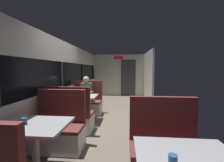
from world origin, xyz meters
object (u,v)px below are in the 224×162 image
(bench_front_aisle_facing_entry, at_px, (165,155))
(bench_mid_window_facing_entry, at_px, (87,104))
(bench_near_window_facing_entry, at_px, (58,131))
(coffee_cup_secondary, at_px, (24,121))
(dining_table_mid_window, at_px, (81,99))
(bench_mid_window_facing_end, at_px, (72,118))
(dining_table_near_window, at_px, (35,131))
(seated_passenger, at_px, (87,98))
(coffee_cup_primary, at_px, (173,160))

(bench_front_aisle_facing_entry, bearing_deg, bench_mid_window_facing_entry, 123.22)
(bench_near_window_facing_entry, relative_size, bench_mid_window_facing_entry, 1.00)
(bench_mid_window_facing_entry, relative_size, coffee_cup_secondary, 12.22)
(dining_table_mid_window, distance_m, bench_mid_window_facing_end, 0.77)
(dining_table_near_window, bearing_deg, dining_table_mid_window, 90.00)
(dining_table_near_window, xyz_separation_m, seated_passenger, (0.00, 2.76, -0.10))
(bench_near_window_facing_entry, xyz_separation_m, coffee_cup_secondary, (-0.13, -0.72, 0.46))
(dining_table_near_window, height_order, seated_passenger, seated_passenger)
(bench_near_window_facing_entry, bearing_deg, bench_mid_window_facing_entry, 90.00)
(coffee_cup_secondary, bearing_deg, bench_near_window_facing_entry, 79.70)
(bench_front_aisle_facing_entry, xyz_separation_m, coffee_cup_secondary, (-1.92, -0.12, 0.46))
(bench_mid_window_facing_end, height_order, bench_front_aisle_facing_entry, same)
(bench_near_window_facing_entry, relative_size, coffee_cup_primary, 12.22)
(dining_table_near_window, xyz_separation_m, dining_table_mid_window, (0.00, 2.13, 0.00))
(dining_table_mid_window, relative_size, seated_passenger, 0.71)
(bench_near_window_facing_entry, height_order, seated_passenger, seated_passenger)
(seated_passenger, distance_m, coffee_cup_primary, 3.86)
(bench_near_window_facing_entry, distance_m, bench_mid_window_facing_end, 0.73)
(dining_table_near_window, distance_m, coffee_cup_primary, 1.78)
(dining_table_mid_window, height_order, bench_mid_window_facing_entry, bench_mid_window_facing_entry)
(dining_table_near_window, relative_size, dining_table_mid_window, 1.00)
(bench_near_window_facing_entry, xyz_separation_m, bench_mid_window_facing_entry, (0.00, 2.13, 0.00))
(coffee_cup_primary, bearing_deg, bench_front_aisle_facing_entry, 78.16)
(bench_mid_window_facing_entry, bearing_deg, seated_passenger, -90.00)
(bench_front_aisle_facing_entry, distance_m, coffee_cup_secondary, 1.98)
(dining_table_mid_window, distance_m, bench_mid_window_facing_entry, 0.77)
(coffee_cup_primary, bearing_deg, dining_table_mid_window, 119.43)
(bench_front_aisle_facing_entry, height_order, seated_passenger, seated_passenger)
(seated_passenger, distance_m, coffee_cup_secondary, 2.80)
(bench_mid_window_facing_end, height_order, seated_passenger, seated_passenger)
(bench_mid_window_facing_entry, relative_size, seated_passenger, 0.87)
(coffee_cup_primary, bearing_deg, bench_mid_window_facing_entry, 114.39)
(coffee_cup_secondary, bearing_deg, bench_mid_window_facing_end, 84.85)
(bench_near_window_facing_entry, xyz_separation_m, bench_mid_window_facing_end, (0.00, 0.73, 0.00))
(bench_near_window_facing_entry, xyz_separation_m, seated_passenger, (0.00, 2.06, 0.21))
(dining_table_mid_window, bearing_deg, bench_front_aisle_facing_entry, -48.65)
(bench_mid_window_facing_end, relative_size, coffee_cup_secondary, 12.22)
(bench_mid_window_facing_end, distance_m, bench_mid_window_facing_entry, 1.40)
(dining_table_mid_window, bearing_deg, bench_mid_window_facing_end, -90.00)
(bench_mid_window_facing_end, bearing_deg, bench_near_window_facing_entry, -90.00)
(bench_mid_window_facing_end, xyz_separation_m, bench_mid_window_facing_entry, (0.00, 1.40, 0.00))
(bench_mid_window_facing_end, height_order, coffee_cup_primary, bench_mid_window_facing_end)
(bench_mid_window_facing_end, distance_m, bench_front_aisle_facing_entry, 2.23)
(bench_near_window_facing_entry, xyz_separation_m, bench_front_aisle_facing_entry, (1.79, -0.60, 0.00))
(dining_table_near_window, distance_m, coffee_cup_secondary, 0.20)
(dining_table_mid_window, height_order, bench_front_aisle_facing_entry, bench_front_aisle_facing_entry)
(coffee_cup_secondary, bearing_deg, seated_passenger, 87.30)
(dining_table_mid_window, xyz_separation_m, coffee_cup_primary, (1.62, -2.86, 0.15))
(bench_front_aisle_facing_entry, distance_m, seated_passenger, 3.21)
(bench_front_aisle_facing_entry, height_order, coffee_cup_secondary, bench_front_aisle_facing_entry)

